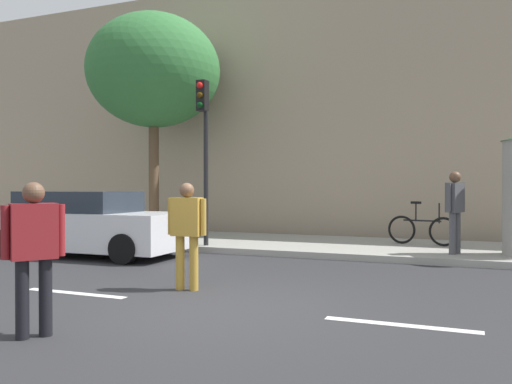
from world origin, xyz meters
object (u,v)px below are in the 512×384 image
at_px(pedestrian_with_bag, 187,227).
at_px(pedestrian_in_light_jacket, 34,246).
at_px(street_tree, 154,71).
at_px(parked_car_blue, 86,224).
at_px(pedestrian_in_dark_shirt, 455,205).
at_px(bicycle_leaning, 422,229).
at_px(traffic_light, 204,134).

xyz_separation_m(pedestrian_with_bag, pedestrian_in_light_jacket, (-0.22, -2.89, -0.00)).
relative_size(street_tree, parked_car_blue, 1.46).
distance_m(street_tree, pedestrian_in_dark_shirt, 9.68).
distance_m(pedestrian_in_dark_shirt, bicycle_leaning, 1.89).
bearing_deg(pedestrian_in_dark_shirt, bicycle_leaning, 117.53).
height_order(street_tree, pedestrian_in_light_jacket, street_tree).
xyz_separation_m(traffic_light, bicycle_leaning, (4.98, 2.23, -2.36)).
height_order(traffic_light, pedestrian_in_light_jacket, traffic_light).
xyz_separation_m(traffic_light, pedestrian_in_dark_shirt, (5.80, 0.66, -1.70)).
relative_size(street_tree, pedestrian_with_bag, 4.01).
relative_size(street_tree, bicycle_leaning, 3.87).
bearing_deg(parked_car_blue, pedestrian_in_dark_shirt, 16.42).
height_order(pedestrian_in_light_jacket, parked_car_blue, pedestrian_in_light_jacket).
height_order(traffic_light, pedestrian_in_dark_shirt, traffic_light).
bearing_deg(traffic_light, pedestrian_in_light_jacket, -76.00).
height_order(street_tree, pedestrian_in_dark_shirt, street_tree).
bearing_deg(parked_car_blue, bicycle_leaning, 28.63).
distance_m(pedestrian_with_bag, pedestrian_in_light_jacket, 2.90).
bearing_deg(pedestrian_in_dark_shirt, traffic_light, -173.48).
distance_m(pedestrian_in_dark_shirt, parked_car_blue, 8.37).
relative_size(pedestrian_with_bag, bicycle_leaning, 0.96).
bearing_deg(parked_car_blue, street_tree, 100.01).
height_order(street_tree, pedestrian_with_bag, street_tree).
bearing_deg(pedestrian_with_bag, pedestrian_in_dark_shirt, 53.08).
bearing_deg(traffic_light, bicycle_leaning, 24.12).
height_order(street_tree, bicycle_leaning, street_tree).
bearing_deg(pedestrian_with_bag, bicycle_leaning, 65.84).
xyz_separation_m(pedestrian_with_bag, pedestrian_in_dark_shirt, (3.77, 5.02, 0.22)).
distance_m(traffic_light, pedestrian_in_dark_shirt, 6.08).
relative_size(street_tree, pedestrian_in_light_jacket, 4.03).
relative_size(traffic_light, pedestrian_in_light_jacket, 2.44).
xyz_separation_m(pedestrian_in_dark_shirt, parked_car_blue, (-8.02, -2.36, -0.48)).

